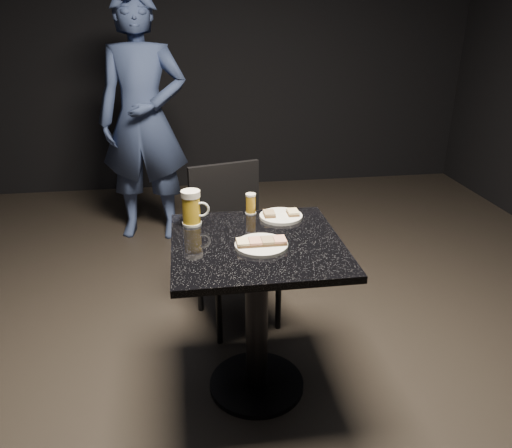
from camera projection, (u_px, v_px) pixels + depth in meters
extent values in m
plane|color=black|center=(257.00, 385.00, 2.35)|extent=(6.00, 6.00, 0.00)
plane|color=black|center=(207.00, 26.00, 4.49)|extent=(5.00, 0.00, 5.00)
cylinder|color=white|center=(261.00, 245.00, 2.01)|extent=(0.21, 0.21, 0.01)
cylinder|color=white|center=(281.00, 216.00, 2.29)|extent=(0.20, 0.20, 0.01)
imported|color=navy|center=(143.00, 121.00, 3.62)|extent=(0.70, 0.51, 1.78)
cylinder|color=black|center=(257.00, 383.00, 2.34)|extent=(0.44, 0.44, 0.03)
cylinder|color=black|center=(257.00, 319.00, 2.20)|extent=(0.10, 0.10, 0.69)
cube|color=black|center=(257.00, 245.00, 2.06)|extent=(0.70, 0.70, 0.03)
cylinder|color=silver|center=(192.00, 223.00, 2.22)|extent=(0.09, 0.09, 0.01)
cylinder|color=yellow|center=(191.00, 210.00, 2.19)|extent=(0.08, 0.08, 0.12)
cylinder|color=white|center=(190.00, 194.00, 2.16)|extent=(0.08, 0.08, 0.03)
torus|color=silver|center=(201.00, 210.00, 2.18)|extent=(0.07, 0.01, 0.07)
cylinder|color=silver|center=(251.00, 213.00, 2.34)|extent=(0.05, 0.05, 0.01)
cylinder|color=#C18A1F|center=(251.00, 204.00, 2.32)|extent=(0.05, 0.05, 0.08)
cylinder|color=silver|center=(251.00, 195.00, 2.30)|extent=(0.05, 0.05, 0.01)
cube|color=black|center=(237.00, 248.00, 2.69)|extent=(0.49, 0.49, 0.04)
cylinder|color=black|center=(219.00, 308.00, 2.57)|extent=(0.03, 0.03, 0.43)
cylinder|color=black|center=(278.00, 294.00, 2.70)|extent=(0.03, 0.03, 0.43)
cylinder|color=black|center=(200.00, 278.00, 2.86)|extent=(0.03, 0.03, 0.43)
cylinder|color=black|center=(254.00, 267.00, 2.98)|extent=(0.03, 0.03, 0.43)
cube|color=black|center=(225.00, 199.00, 2.76)|extent=(0.39, 0.13, 0.40)
cube|color=#4C3521|center=(243.00, 244.00, 1.99)|extent=(0.05, 0.07, 0.01)
cube|color=beige|center=(243.00, 242.00, 1.99)|extent=(0.05, 0.07, 0.01)
cube|color=#4C3521|center=(255.00, 243.00, 2.00)|extent=(0.05, 0.07, 0.01)
cube|color=tan|center=(255.00, 241.00, 1.99)|extent=(0.05, 0.07, 0.01)
cube|color=#4C3521|center=(267.00, 242.00, 2.00)|extent=(0.05, 0.07, 0.01)
cube|color=#8C7251|center=(268.00, 240.00, 2.00)|extent=(0.05, 0.07, 0.01)
cube|color=#4C3521|center=(280.00, 241.00, 2.01)|extent=(0.05, 0.07, 0.01)
cube|color=tan|center=(280.00, 239.00, 2.01)|extent=(0.05, 0.07, 0.01)
cube|color=#4C3521|center=(269.00, 215.00, 2.28)|extent=(0.05, 0.07, 0.01)
cube|color=#8C7251|center=(269.00, 213.00, 2.27)|extent=(0.05, 0.07, 0.01)
cube|color=#4C3521|center=(293.00, 213.00, 2.29)|extent=(0.05, 0.07, 0.01)
cube|color=beige|center=(293.00, 211.00, 2.29)|extent=(0.05, 0.07, 0.01)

